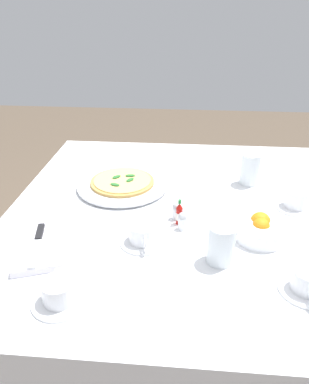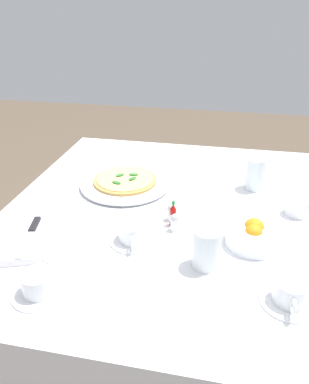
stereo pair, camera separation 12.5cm
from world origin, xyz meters
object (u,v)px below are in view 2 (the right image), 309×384
object	(u,v)px
coffee_cup_center_back	(298,208)
coffee_cup_near_right	(132,234)
water_glass_left_edge	(206,250)
napkin_folded	(31,238)
pizza	(125,180)
dinner_knife	(30,235)
pepper_shaker	(171,213)
coffee_cup_right_edge	(290,294)
citrus_bowl	(253,235)
hot_sauce_bottle	(173,215)
coffee_cup_near_left	(38,284)
salt_shaker	(175,223)
water_glass_back_corner	(255,176)
pizza_plate	(125,183)

from	to	relation	value
coffee_cup_center_back	coffee_cup_near_right	size ratio (longest dim) A/B	0.99
water_glass_left_edge	napkin_folded	xyz separation A→B (m)	(-0.01, -0.49, -0.04)
pizza	dinner_knife	distance (m)	0.43
pepper_shaker	pizza	bearing A→B (deg)	-134.16
coffee_cup_right_edge	citrus_bowl	distance (m)	0.23
dinner_knife	hot_sauce_bottle	world-z (taller)	hot_sauce_bottle
coffee_cup_near_right	citrus_bowl	xyz separation A→B (m)	(-0.06, 0.33, 0.00)
coffee_cup_center_back	coffee_cup_near_left	world-z (taller)	coffee_cup_center_back
coffee_cup_right_edge	dinner_knife	bearing A→B (deg)	-98.36
coffee_cup_center_back	salt_shaker	bearing A→B (deg)	-66.63
napkin_folded	coffee_cup_near_left	bearing A→B (deg)	13.21
coffee_cup_right_edge	water_glass_back_corner	distance (m)	0.57
water_glass_left_edge	dinner_knife	xyz separation A→B (m)	(-0.01, -0.49, -0.02)
dinner_knife	salt_shaker	xyz separation A→B (m)	(-0.14, 0.39, 0.00)
coffee_cup_right_edge	napkin_folded	world-z (taller)	coffee_cup_right_edge
napkin_folded	citrus_bowl	world-z (taller)	citrus_bowl
coffee_cup_near_left	pepper_shaker	bearing A→B (deg)	146.32
pizza	dinner_knife	world-z (taller)	pizza
coffee_cup_near_right	pepper_shaker	world-z (taller)	same
citrus_bowl	coffee_cup_near_right	bearing A→B (deg)	-80.06
coffee_cup_near_left	salt_shaker	world-z (taller)	coffee_cup_near_left
coffee_cup_right_edge	salt_shaker	bearing A→B (deg)	-128.86
coffee_cup_near_left	coffee_cup_center_back	bearing A→B (deg)	126.91
pizza	coffee_cup_near_left	xyz separation A→B (m)	(0.57, -0.05, 0.00)
coffee_cup_right_edge	coffee_cup_center_back	bearing A→B (deg)	169.71
coffee_cup_near_left	dinner_knife	distance (m)	0.22
coffee_cup_near_right	citrus_bowl	distance (m)	0.34
citrus_bowl	salt_shaker	xyz separation A→B (m)	(-0.02, -0.22, -0.00)
water_glass_back_corner	hot_sauce_bottle	bearing A→B (deg)	-39.98
coffee_cup_center_back	water_glass_back_corner	distance (m)	0.21
napkin_folded	pizza	bearing A→B (deg)	136.59
hot_sauce_bottle	pizza	bearing A→B (deg)	-136.60
pizza_plate	salt_shaker	size ratio (longest dim) A/B	5.82
coffee_cup_near_right	coffee_cup_near_left	bearing A→B (deg)	-33.81
citrus_bowl	hot_sauce_bottle	xyz separation A→B (m)	(-0.05, -0.23, 0.01)
pizza_plate	pizza	bearing A→B (deg)	80.43
citrus_bowl	hot_sauce_bottle	bearing A→B (deg)	-101.87
hot_sauce_bottle	pepper_shaker	distance (m)	0.03
coffee_cup_right_edge	dinner_knife	xyz separation A→B (m)	(-0.10, -0.69, -0.00)
pizza	water_glass_left_edge	distance (m)	0.51
dinner_knife	pizza	bearing A→B (deg)	143.58
pizza	water_glass_back_corner	distance (m)	0.47
pizza	pizza_plate	bearing A→B (deg)	-99.57
water_glass_back_corner	dinner_knife	distance (m)	0.78
coffee_cup_near_right	water_glass_back_corner	distance (m)	0.54
dinner_knife	citrus_bowl	size ratio (longest dim) A/B	1.30
pizza_plate	pepper_shaker	world-z (taller)	pepper_shaker
coffee_cup_right_edge	water_glass_left_edge	bearing A→B (deg)	-116.10
pizza_plate	water_glass_back_corner	distance (m)	0.47
citrus_bowl	pepper_shaker	bearing A→B (deg)	-107.56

